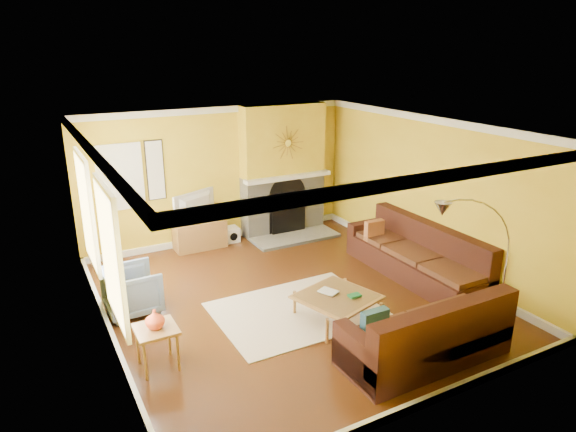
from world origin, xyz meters
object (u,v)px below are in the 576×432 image
sectional_sofa (382,276)px  coffee_table (337,308)px  armchair (132,290)px  side_table (157,347)px  media_console (200,235)px  arc_lamp (475,276)px

sectional_sofa → coffee_table: bearing=-172.0°
armchair → side_table: size_ratio=1.41×
media_console → arc_lamp: size_ratio=0.47×
coffee_table → side_table: side_table is taller
coffee_table → arc_lamp: (1.10, -1.44, 0.86)m
media_console → armchair: bearing=-131.2°
media_console → arc_lamp: 5.48m
coffee_table → armchair: (-2.55, 1.66, 0.16)m
coffee_table → media_console: (-0.82, 3.64, 0.08)m
sectional_sofa → armchair: 3.78m
media_console → side_table: 3.97m
media_console → sectional_sofa: bearing=-63.8°
arc_lamp → armchair: bearing=139.6°
sectional_sofa → media_console: (-1.73, 3.51, -0.17)m
coffee_table → side_table: bearing=178.0°
media_console → arc_lamp: (1.92, -5.08, 0.79)m
armchair → arc_lamp: (3.65, -3.10, 0.71)m
coffee_table → side_table: (-2.59, 0.09, 0.08)m
coffee_table → arc_lamp: bearing=-52.6°
armchair → side_table: bearing=176.6°
sectional_sofa → side_table: bearing=-179.4°
sectional_sofa → media_console: size_ratio=3.82×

